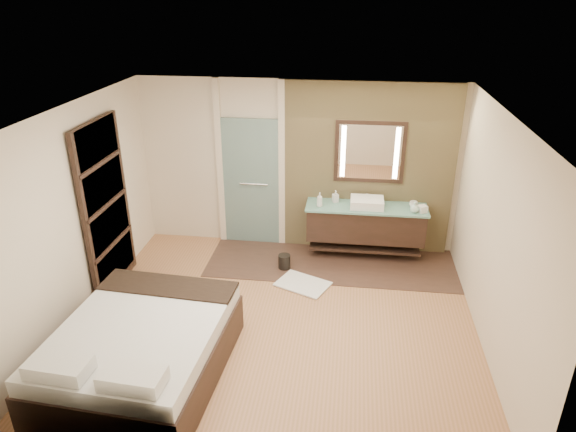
# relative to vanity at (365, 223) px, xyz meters

# --- Properties ---
(floor) EXTENTS (5.00, 5.00, 0.00)m
(floor) POSITION_rel_vanity_xyz_m (-1.10, -1.92, -0.58)
(floor) COLOR #9C6A41
(floor) RESTS_ON ground
(tile_strip) EXTENTS (3.80, 1.30, 0.01)m
(tile_strip) POSITION_rel_vanity_xyz_m (-0.50, -0.32, -0.57)
(tile_strip) COLOR #3D2921
(tile_strip) RESTS_ON floor
(stone_wall) EXTENTS (2.60, 0.08, 2.70)m
(stone_wall) POSITION_rel_vanity_xyz_m (0.00, 0.29, 0.77)
(stone_wall) COLOR tan
(stone_wall) RESTS_ON floor
(vanity) EXTENTS (1.85, 0.55, 0.88)m
(vanity) POSITION_rel_vanity_xyz_m (0.00, 0.00, 0.00)
(vanity) COLOR black
(vanity) RESTS_ON stone_wall
(mirror_unit) EXTENTS (1.06, 0.04, 0.96)m
(mirror_unit) POSITION_rel_vanity_xyz_m (0.00, 0.24, 1.07)
(mirror_unit) COLOR black
(mirror_unit) RESTS_ON stone_wall
(frosted_door) EXTENTS (1.10, 0.12, 2.70)m
(frosted_door) POSITION_rel_vanity_xyz_m (-1.85, 0.28, 0.56)
(frosted_door) COLOR #A2CDC8
(frosted_door) RESTS_ON floor
(shoji_partition) EXTENTS (0.06, 1.20, 2.40)m
(shoji_partition) POSITION_rel_vanity_xyz_m (-3.53, -1.32, 0.63)
(shoji_partition) COLOR black
(shoji_partition) RESTS_ON floor
(bed) EXTENTS (1.82, 2.21, 0.81)m
(bed) POSITION_rel_vanity_xyz_m (-2.43, -3.08, -0.24)
(bed) COLOR black
(bed) RESTS_ON floor
(bath_mat) EXTENTS (0.86, 0.75, 0.02)m
(bath_mat) POSITION_rel_vanity_xyz_m (-0.87, -1.00, -0.56)
(bath_mat) COLOR white
(bath_mat) RESTS_ON floor
(waste_bin) EXTENTS (0.20, 0.20, 0.23)m
(waste_bin) POSITION_rel_vanity_xyz_m (-1.20, -0.56, -0.47)
(waste_bin) COLOR black
(waste_bin) RESTS_ON floor
(tissue_box) EXTENTS (0.16, 0.16, 0.10)m
(tissue_box) POSITION_rel_vanity_xyz_m (0.82, -0.12, 0.33)
(tissue_box) COLOR silver
(tissue_box) RESTS_ON vanity
(soap_bottle_a) EXTENTS (0.09, 0.09, 0.22)m
(soap_bottle_a) POSITION_rel_vanity_xyz_m (-0.72, -0.11, 0.40)
(soap_bottle_a) COLOR silver
(soap_bottle_a) RESTS_ON vanity
(soap_bottle_b) EXTENTS (0.11, 0.11, 0.19)m
(soap_bottle_b) POSITION_rel_vanity_xyz_m (-0.49, 0.11, 0.38)
(soap_bottle_b) COLOR #B2B2B2
(soap_bottle_b) RESTS_ON vanity
(soap_bottle_c) EXTENTS (0.16, 0.16, 0.16)m
(soap_bottle_c) POSITION_rel_vanity_xyz_m (0.70, -0.15, 0.37)
(soap_bottle_c) COLOR #ABD7CF
(soap_bottle_c) RESTS_ON vanity
(cup) EXTENTS (0.13, 0.13, 0.10)m
(cup) POSITION_rel_vanity_xyz_m (0.70, 0.04, 0.33)
(cup) COLOR white
(cup) RESTS_ON vanity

